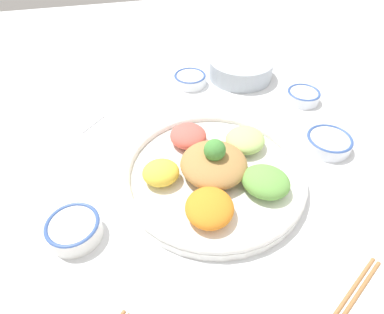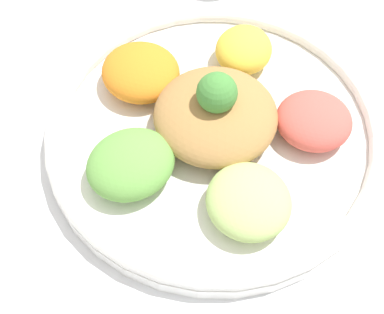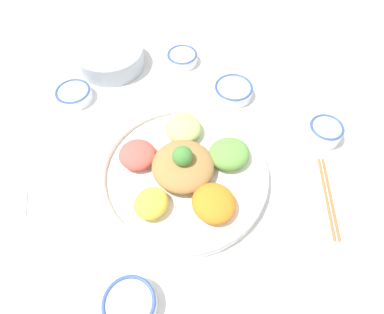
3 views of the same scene
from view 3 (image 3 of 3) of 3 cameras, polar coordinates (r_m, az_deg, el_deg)
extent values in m
plane|color=white|center=(0.78, 0.27, -2.10)|extent=(2.40, 2.40, 0.00)
cylinder|color=white|center=(0.76, -1.56, -3.03)|extent=(0.40, 0.40, 0.02)
torus|color=white|center=(0.75, -1.58, -2.44)|extent=(0.40, 0.40, 0.02)
ellipsoid|color=#E55B51|center=(0.76, -9.68, 0.42)|extent=(0.11, 0.11, 0.04)
ellipsoid|color=yellow|center=(0.69, -7.25, -8.17)|extent=(0.07, 0.08, 0.05)
ellipsoid|color=orange|center=(0.69, 3.89, -8.17)|extent=(0.12, 0.12, 0.05)
ellipsoid|color=#6BAD4C|center=(0.75, 6.59, 0.59)|extent=(0.13, 0.13, 0.05)
ellipsoid|color=#B7DB7A|center=(0.80, -1.53, 5.13)|extent=(0.13, 0.13, 0.04)
ellipsoid|color=#AD7F47|center=(0.73, -1.62, -1.57)|extent=(0.14, 0.14, 0.05)
sphere|color=#478E3D|center=(0.69, -1.70, 0.18)|extent=(0.05, 0.05, 0.05)
cylinder|color=white|center=(0.66, -10.89, -24.38)|extent=(0.10, 0.10, 0.04)
torus|color=#38569E|center=(0.65, -11.15, -24.13)|extent=(0.10, 0.10, 0.01)
cylinder|color=#5B3319|center=(0.65, -11.11, -24.17)|extent=(0.08, 0.08, 0.00)
cylinder|color=white|center=(0.88, 22.45, 4.05)|extent=(0.09, 0.09, 0.04)
torus|color=#38569E|center=(0.87, 22.88, 4.87)|extent=(0.09, 0.09, 0.01)
cylinder|color=white|center=(0.87, 22.82, 4.76)|extent=(0.07, 0.07, 0.00)
cylinder|color=white|center=(1.02, -1.72, 17.13)|extent=(0.09, 0.09, 0.03)
torus|color=#38569E|center=(1.02, -1.74, 17.71)|extent=(0.09, 0.09, 0.01)
cylinder|color=#5B3319|center=(1.02, -1.74, 17.59)|extent=(0.08, 0.08, 0.00)
cylinder|color=white|center=(0.97, -20.18, 10.30)|extent=(0.10, 0.10, 0.03)
torus|color=#38569E|center=(0.96, -20.42, 10.88)|extent=(0.10, 0.10, 0.01)
cylinder|color=white|center=(0.96, -20.37, 10.76)|extent=(0.08, 0.08, 0.00)
cylinder|color=white|center=(0.93, 7.35, 11.54)|extent=(0.11, 0.11, 0.03)
torus|color=#38569E|center=(0.92, 7.44, 12.16)|extent=(0.11, 0.11, 0.01)
cylinder|color=maroon|center=(0.92, 7.42, 12.03)|extent=(0.09, 0.09, 0.00)
cylinder|color=#A8B2BC|center=(1.03, -14.23, 16.79)|extent=(0.20, 0.20, 0.06)
ellipsoid|color=#E0705B|center=(1.02, -14.46, 17.60)|extent=(0.17, 0.17, 0.02)
cylinder|color=#9E6B3D|center=(0.80, 22.83, -6.48)|extent=(0.11, 0.18, 0.01)
cylinder|color=#9E6B3D|center=(0.80, 23.50, -6.48)|extent=(0.11, 0.18, 0.01)
cube|color=silver|center=(0.82, -27.71, -7.11)|extent=(0.07, 0.06, 0.01)
ellipsoid|color=silver|center=(0.80, -27.95, -10.87)|extent=(0.06, 0.06, 0.01)
camera|label=1|loc=(0.30, 66.82, -13.47)|focal=30.00mm
camera|label=2|loc=(0.76, 11.79, 45.55)|focal=50.00mm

